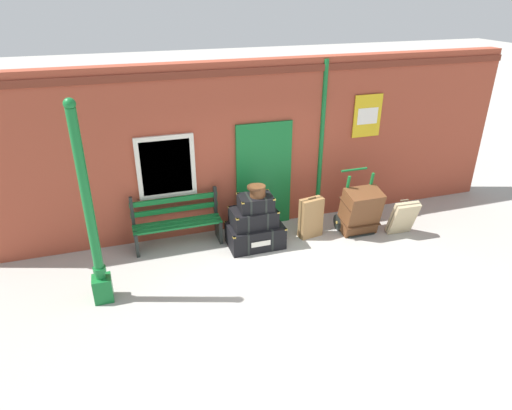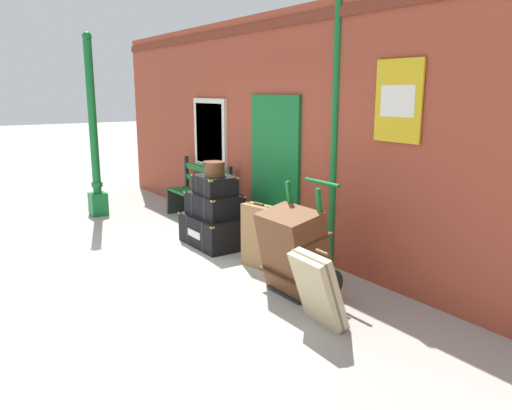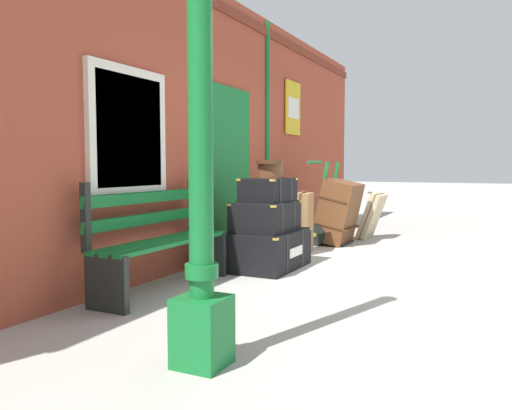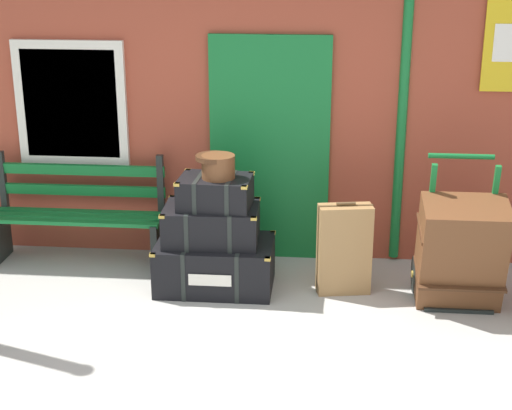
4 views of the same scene
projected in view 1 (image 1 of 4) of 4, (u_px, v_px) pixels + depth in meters
The scene contains 12 objects.
ground_plane at pixel (308, 294), 7.09m from camera, with size 60.00×60.00×0.00m, color #A3A099.
brick_facade at pixel (257, 146), 8.61m from camera, with size 10.40×0.35×3.20m.
lamp_post at pixel (93, 232), 6.47m from camera, with size 0.28×0.28×3.11m.
platform_bench at pixel (177, 223), 8.28m from camera, with size 1.60×0.43×1.01m.
steamer_trunk_base at pixel (255, 235), 8.35m from camera, with size 1.01×0.66×0.43m.
steamer_trunk_middle at pixel (253, 217), 8.20m from camera, with size 0.83×0.57×0.33m.
steamer_trunk_top at pixel (256, 203), 8.07m from camera, with size 0.63×0.48×0.27m.
round_hatbox at pixel (257, 190), 7.96m from camera, with size 0.33×0.30×0.20m.
porters_trolley at pixel (355, 216), 8.88m from camera, with size 0.71×0.56×1.21m.
large_brown_trunk at pixel (360, 211), 8.65m from camera, with size 0.70×0.61×0.95m.
suitcase_beige at pixel (403, 218), 8.64m from camera, with size 0.51×0.40×0.73m.
suitcase_charcoal at pixel (311, 218), 8.58m from camera, with size 0.48×0.27×0.82m.
Camera 1 is at (-2.55, -5.23, 4.37)m, focal length 31.77 mm.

